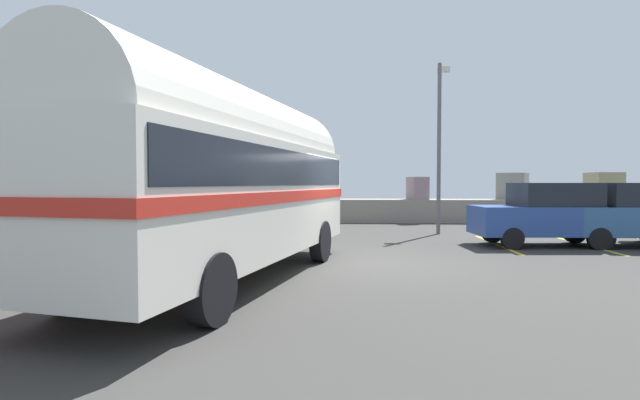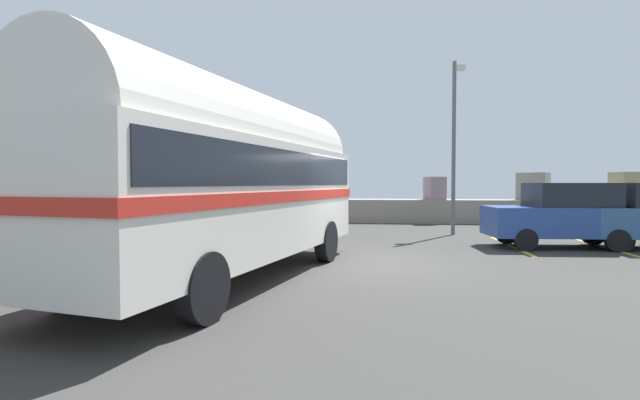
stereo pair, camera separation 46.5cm
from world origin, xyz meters
name	(u,v)px [view 2 (the right image)]	position (x,y,z in m)	size (l,w,h in m)	color
ground	(369,263)	(0.00, 0.00, 0.01)	(32.00, 26.00, 0.02)	#363533
breakwater	(371,207)	(-0.01, 11.84, 0.72)	(31.36, 2.23, 2.44)	gray
vintage_coach	(229,174)	(-2.63, -2.24, 2.05)	(4.20, 8.90, 3.70)	black
parked_car_nearest	(563,215)	(5.51, 3.23, 0.97)	(4.20, 1.96, 1.86)	black
lamp_post	(454,138)	(2.97, 6.43, 3.50)	(0.54, 0.76, 6.20)	#5B5B60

